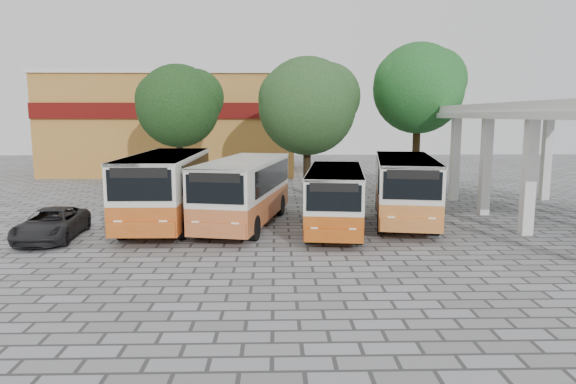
{
  "coord_description": "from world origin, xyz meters",
  "views": [
    {
      "loc": [
        -2.41,
        -18.56,
        4.86
      ],
      "look_at": [
        -1.88,
        3.83,
        1.5
      ],
      "focal_mm": 32.0,
      "sensor_mm": 36.0,
      "label": 1
    }
  ],
  "objects_px": {
    "bus_far_right": "(405,185)",
    "parked_car": "(52,224)",
    "bus_far_left": "(166,184)",
    "bus_centre_right": "(335,195)",
    "bus_centre_left": "(244,188)"
  },
  "relations": [
    {
      "from": "bus_centre_right",
      "to": "parked_car",
      "type": "height_order",
      "value": "bus_centre_right"
    },
    {
      "from": "bus_centre_left",
      "to": "bus_far_right",
      "type": "bearing_deg",
      "value": 17.49
    },
    {
      "from": "bus_centre_right",
      "to": "bus_far_right",
      "type": "height_order",
      "value": "bus_far_right"
    },
    {
      "from": "bus_far_left",
      "to": "parked_car",
      "type": "relative_size",
      "value": 2.01
    },
    {
      "from": "bus_far_right",
      "to": "parked_car",
      "type": "bearing_deg",
      "value": -158.04
    },
    {
      "from": "bus_far_right",
      "to": "parked_car",
      "type": "relative_size",
      "value": 1.96
    },
    {
      "from": "parked_car",
      "to": "bus_far_left",
      "type": "bearing_deg",
      "value": 29.69
    },
    {
      "from": "bus_far_left",
      "to": "bus_far_right",
      "type": "xyz_separation_m",
      "value": [
        10.77,
        0.4,
        -0.11
      ]
    },
    {
      "from": "bus_far_left",
      "to": "bus_centre_right",
      "type": "distance_m",
      "value": 7.51
    },
    {
      "from": "bus_centre_right",
      "to": "bus_far_right",
      "type": "relative_size",
      "value": 0.88
    },
    {
      "from": "bus_far_left",
      "to": "bus_centre_right",
      "type": "xyz_separation_m",
      "value": [
        7.38,
        -1.34,
        -0.3
      ]
    },
    {
      "from": "bus_far_left",
      "to": "parked_car",
      "type": "bearing_deg",
      "value": -145.68
    },
    {
      "from": "bus_far_left",
      "to": "parked_car",
      "type": "height_order",
      "value": "bus_far_left"
    },
    {
      "from": "bus_centre_left",
      "to": "bus_far_right",
      "type": "height_order",
      "value": "bus_far_right"
    },
    {
      "from": "bus_far_left",
      "to": "bus_centre_left",
      "type": "height_order",
      "value": "bus_far_left"
    }
  ]
}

